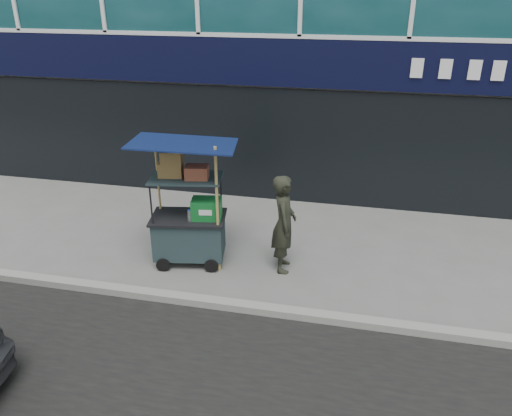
# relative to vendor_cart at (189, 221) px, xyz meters

# --- Properties ---
(ground) EXTENTS (80.00, 80.00, 0.00)m
(ground) POSITION_rel_vendor_cart_xyz_m (1.33, -0.97, -0.76)
(ground) COLOR #62625E
(ground) RESTS_ON ground
(curb) EXTENTS (80.00, 0.18, 0.12)m
(curb) POSITION_rel_vendor_cart_xyz_m (1.33, -1.17, -0.70)
(curb) COLOR gray
(curb) RESTS_ON ground
(vendor_cart) EXTENTS (1.78, 1.39, 2.17)m
(vendor_cart) POSITION_rel_vendor_cart_xyz_m (0.00, 0.00, 0.00)
(vendor_cart) COLOR #1A2B2C
(vendor_cart) RESTS_ON ground
(vendor_man) EXTENTS (0.48, 0.65, 1.64)m
(vendor_man) POSITION_rel_vendor_cart_xyz_m (1.56, 0.11, 0.06)
(vendor_man) COLOR black
(vendor_man) RESTS_ON ground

